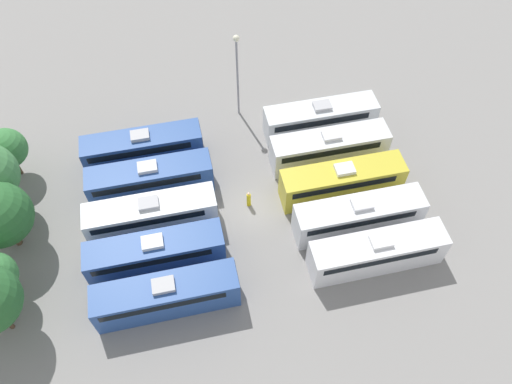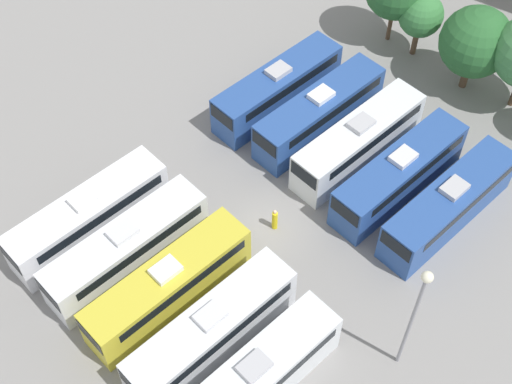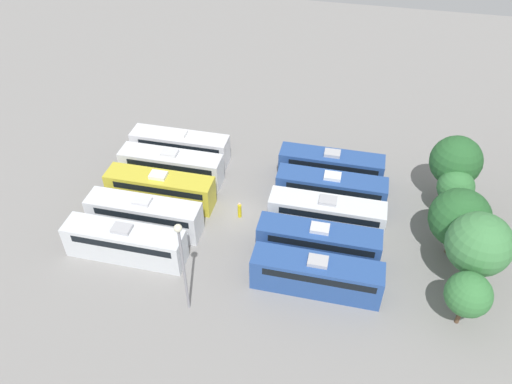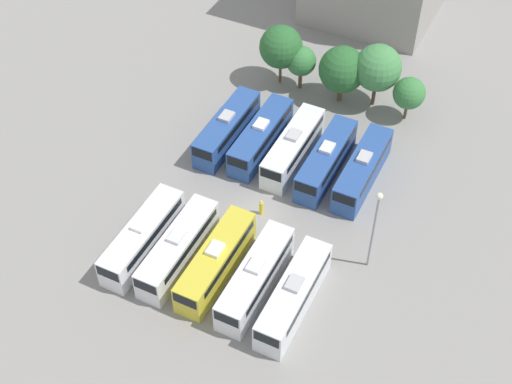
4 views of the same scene
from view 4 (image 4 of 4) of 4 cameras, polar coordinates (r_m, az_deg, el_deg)
name	(u,v)px [view 4 (image 4 of 4)]	position (r m, az deg, el deg)	size (l,w,h in m)	color
ground_plane	(258,213)	(67.68, 0.13, -1.72)	(118.80, 118.80, 0.00)	gray
bus_0	(143,236)	(64.35, -9.04, -3.51)	(2.53, 10.60, 3.49)	silver
bus_1	(178,248)	(63.08, -6.23, -4.45)	(2.53, 10.60, 3.49)	silver
bus_2	(216,260)	(61.91, -3.21, -5.48)	(2.53, 10.60, 3.49)	gold
bus_3	(256,277)	(60.75, -0.02, -6.79)	(2.53, 10.60, 3.49)	silver
bus_4	(294,295)	(59.73, 3.05, -8.20)	(2.53, 10.60, 3.49)	silver
bus_5	(227,128)	(73.95, -2.32, 5.15)	(2.53, 10.60, 3.49)	#284C93
bus_6	(261,136)	(72.96, 0.41, 4.51)	(2.53, 10.60, 3.49)	#284C93
bus_7	(293,147)	(71.85, 2.99, 3.65)	(2.53, 10.60, 3.49)	silver
bus_8	(326,159)	(70.74, 5.64, 2.62)	(2.53, 10.60, 3.49)	#284C93
bus_9	(363,169)	(70.20, 8.54, 1.85)	(2.53, 10.60, 3.49)	#284C93
worker_person	(261,208)	(67.08, 0.42, -1.26)	(0.36, 0.36, 1.75)	gold
light_pole	(375,219)	(59.89, 9.53, -2.16)	(0.60, 0.60, 9.15)	gray
tree_0	(281,47)	(79.97, 2.01, 11.52)	(4.83, 4.83, 7.21)	brown
tree_1	(301,61)	(79.94, 3.63, 10.41)	(3.36, 3.36, 5.32)	brown
tree_2	(342,70)	(78.18, 6.91, 9.69)	(5.13, 5.13, 6.73)	brown
tree_3	(378,68)	(77.68, 9.72, 9.76)	(5.10, 5.10, 7.46)	brown
tree_4	(409,93)	(77.29, 12.15, 7.73)	(3.46, 3.46, 5.15)	brown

